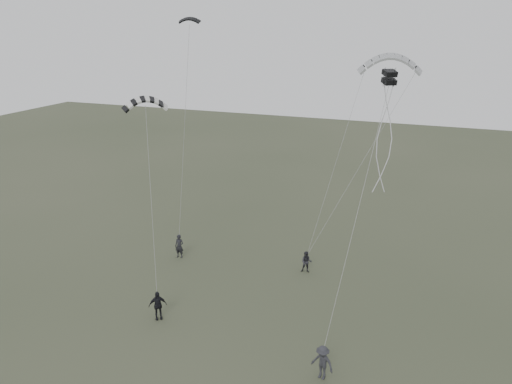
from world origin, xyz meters
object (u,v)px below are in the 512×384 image
(flyer_right, at_px, (306,262))
(flyer_far, at_px, (322,362))
(kite_striped, at_px, (145,99))
(flyer_left, at_px, (179,246))
(kite_dark_small, at_px, (189,19))
(flyer_center, at_px, (158,305))
(kite_pale_large, at_px, (391,56))
(kite_box, at_px, (389,77))

(flyer_right, distance_m, flyer_far, 11.67)
(flyer_right, bearing_deg, kite_striped, -167.99)
(flyer_left, height_order, kite_dark_small, kite_dark_small)
(flyer_center, xyz_separation_m, kite_striped, (-3.05, 4.89, 11.93))
(flyer_center, bearing_deg, kite_pale_large, 16.20)
(flyer_far, height_order, kite_striped, kite_striped)
(flyer_center, xyz_separation_m, kite_pale_large, (11.27, 15.03, 14.34))
(flyer_center, distance_m, kite_striped, 13.25)
(flyer_left, distance_m, kite_pale_large, 21.35)
(kite_dark_small, distance_m, kite_box, 16.00)
(kite_dark_small, bearing_deg, flyer_far, -54.73)
(flyer_right, height_order, kite_pale_large, kite_pale_large)
(flyer_center, xyz_separation_m, flyer_far, (10.88, -1.78, 0.01))
(kite_dark_small, relative_size, kite_box, 2.14)
(kite_striped, bearing_deg, flyer_far, -66.36)
(flyer_right, bearing_deg, flyer_left, 175.24)
(kite_striped, bearing_deg, flyer_left, 47.58)
(flyer_far, xyz_separation_m, kite_striped, (-13.93, 6.68, 11.92))
(flyer_right, bearing_deg, flyer_far, -82.10)
(flyer_far, bearing_deg, kite_box, 94.17)
(flyer_right, bearing_deg, flyer_center, -138.63)
(flyer_right, xyz_separation_m, flyer_far, (3.83, -11.02, 0.13))
(flyer_left, xyz_separation_m, kite_striped, (-0.09, -3.20, 11.93))
(flyer_right, bearing_deg, kite_dark_small, 160.92)
(flyer_far, bearing_deg, flyer_center, -174.13)
(kite_dark_small, relative_size, kite_striped, 0.54)
(flyer_center, bearing_deg, kite_box, -13.06)
(kite_pale_large, distance_m, kite_striped, 17.70)
(flyer_left, relative_size, kite_box, 2.65)
(kite_pale_large, bearing_deg, flyer_right, -135.90)
(kite_striped, relative_size, kite_box, 3.99)
(flyer_center, relative_size, kite_striped, 0.66)
(kite_pale_large, bearing_deg, flyer_far, -101.19)
(flyer_left, height_order, flyer_right, flyer_left)
(flyer_far, height_order, kite_box, kite_box)
(flyer_center, relative_size, kite_box, 2.63)
(flyer_far, distance_m, kite_striped, 19.52)
(flyer_right, xyz_separation_m, kite_box, (5.23, -3.80, 13.96))
(kite_striped, xyz_separation_m, kite_box, (15.34, 0.55, 1.91))
(flyer_right, relative_size, flyer_far, 0.86)
(flyer_left, bearing_deg, flyer_right, 1.37)
(flyer_left, xyz_separation_m, flyer_far, (13.84, -9.88, 0.00))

